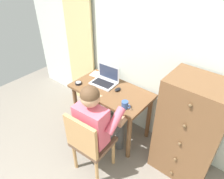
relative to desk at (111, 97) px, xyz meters
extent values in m
cube|color=silver|center=(0.40, 0.36, 0.64)|extent=(4.80, 0.05, 2.50)
cube|color=#CCB77A|center=(-0.86, 0.29, 0.52)|extent=(0.55, 0.03, 2.27)
cube|color=brown|center=(0.00, 0.00, 0.11)|extent=(1.07, 0.58, 0.03)
cylinder|color=brown|center=(-0.48, -0.23, -0.26)|extent=(0.06, 0.06, 0.70)
cylinder|color=brown|center=(0.48, -0.23, -0.26)|extent=(0.06, 0.06, 0.70)
cylinder|color=brown|center=(-0.48, 0.23, -0.26)|extent=(0.06, 0.06, 0.70)
cylinder|color=brown|center=(0.48, 0.23, -0.26)|extent=(0.06, 0.06, 0.70)
cube|color=brown|center=(1.06, 0.07, 0.01)|extent=(0.64, 0.47, 1.25)
sphere|color=brown|center=(1.06, -0.18, -0.49)|extent=(0.04, 0.04, 0.04)
sphere|color=brown|center=(1.06, -0.18, -0.24)|extent=(0.04, 0.04, 0.04)
sphere|color=brown|center=(1.06, -0.18, 0.01)|extent=(0.04, 0.04, 0.04)
sphere|color=brown|center=(1.06, -0.18, 0.26)|extent=(0.04, 0.04, 0.04)
sphere|color=brown|center=(1.06, -0.18, 0.52)|extent=(0.04, 0.04, 0.04)
cube|color=brown|center=(0.23, -0.60, -0.18)|extent=(0.44, 0.43, 0.05)
cube|color=tan|center=(0.25, -0.78, 0.06)|extent=(0.42, 0.07, 0.42)
cylinder|color=tan|center=(0.39, -0.43, -0.41)|extent=(0.04, 0.04, 0.41)
cylinder|color=tan|center=(0.05, -0.45, -0.41)|extent=(0.04, 0.04, 0.41)
cylinder|color=tan|center=(0.41, -0.75, -0.41)|extent=(0.04, 0.04, 0.41)
cylinder|color=tan|center=(0.07, -0.77, -0.41)|extent=(0.04, 0.04, 0.41)
cylinder|color=#4C4C4C|center=(0.31, -0.38, -0.13)|extent=(0.16, 0.41, 0.14)
cylinder|color=#4C4C4C|center=(0.13, -0.39, -0.13)|extent=(0.16, 0.41, 0.14)
cylinder|color=#4C4C4C|center=(0.30, -0.18, -0.37)|extent=(0.11, 0.11, 0.48)
cylinder|color=#4C4C4C|center=(0.12, -0.19, -0.37)|extent=(0.11, 0.11, 0.48)
cube|color=#D1566B|center=(0.24, -0.61, 0.10)|extent=(0.37, 0.22, 0.46)
cylinder|color=#D1566B|center=(0.45, -0.47, 0.18)|extent=(0.11, 0.30, 0.25)
cylinder|color=#D1566B|center=(0.01, -0.50, 0.18)|extent=(0.11, 0.30, 0.25)
cylinder|color=tan|center=(0.44, -0.27, 0.07)|extent=(0.09, 0.27, 0.11)
cylinder|color=tan|center=(0.00, -0.30, 0.07)|extent=(0.09, 0.27, 0.11)
sphere|color=tan|center=(0.24, -0.60, 0.46)|extent=(0.20, 0.20, 0.20)
sphere|color=#513823|center=(0.24, -0.60, 0.49)|extent=(0.20, 0.20, 0.20)
cube|color=#B7BABF|center=(-0.17, 0.04, 0.13)|extent=(0.36, 0.27, 0.02)
cube|color=black|center=(-0.17, 0.03, 0.14)|extent=(0.30, 0.18, 0.00)
cube|color=#B7BABF|center=(-0.18, 0.17, 0.25)|extent=(0.34, 0.04, 0.22)
cube|color=#2D3851|center=(-0.18, 0.16, 0.25)|extent=(0.31, 0.03, 0.18)
ellipsoid|color=black|center=(0.08, 0.04, 0.14)|extent=(0.07, 0.10, 0.03)
cylinder|color=black|center=(-0.43, -0.18, 0.14)|extent=(0.09, 0.09, 0.03)
cylinder|color=silver|center=(-0.43, -0.18, 0.15)|extent=(0.06, 0.06, 0.00)
cube|color=silver|center=(-0.39, 0.17, 0.13)|extent=(0.23, 0.18, 0.01)
cylinder|color=#33518C|center=(0.36, -0.19, 0.17)|extent=(0.08, 0.08, 0.09)
torus|color=#33518C|center=(0.42, -0.19, 0.18)|extent=(0.06, 0.01, 0.06)
camera|label=1|loc=(1.42, -1.70, 1.65)|focal=32.81mm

